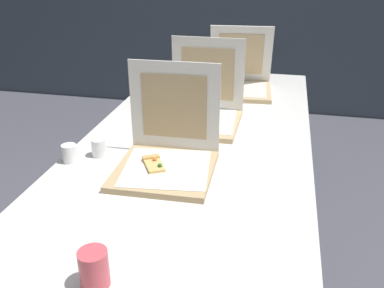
% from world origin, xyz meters
% --- Properties ---
extents(table, '(0.93, 2.18, 0.74)m').
position_xyz_m(table, '(0.00, 0.60, 0.70)').
color(table, silver).
rests_on(table, ground).
extents(pizza_box_front, '(0.35, 0.35, 0.36)m').
position_xyz_m(pizza_box_front, '(-0.05, 0.34, 0.79)').
color(pizza_box_front, tan).
rests_on(pizza_box_front, table).
extents(pizza_box_middle, '(0.34, 0.35, 0.36)m').
position_xyz_m(pizza_box_middle, '(-0.01, 0.80, 0.79)').
color(pizza_box_middle, tan).
rests_on(pizza_box_middle, table).
extents(pizza_box_back, '(0.37, 0.37, 0.35)m').
position_xyz_m(pizza_box_back, '(0.10, 1.29, 0.79)').
color(pizza_box_back, tan).
rests_on(pizza_box_back, table).
extents(cup_white_near_left, '(0.05, 0.05, 0.07)m').
position_xyz_m(cup_white_near_left, '(-0.42, 0.31, 0.78)').
color(cup_white_near_left, white).
rests_on(cup_white_near_left, table).
extents(cup_white_near_center, '(0.05, 0.05, 0.07)m').
position_xyz_m(cup_white_near_center, '(-0.33, 0.38, 0.78)').
color(cup_white_near_center, white).
rests_on(cup_white_near_center, table).
extents(cup_printed_front, '(0.07, 0.07, 0.10)m').
position_xyz_m(cup_printed_front, '(-0.06, -0.26, 0.79)').
color(cup_printed_front, '#D14C56').
rests_on(cup_printed_front, table).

